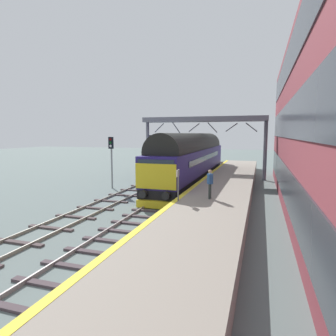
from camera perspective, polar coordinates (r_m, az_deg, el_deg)
name	(u,v)px	position (r m, az deg, el deg)	size (l,w,h in m)	color
ground_plane	(165,202)	(19.89, -0.62, -6.72)	(140.00, 140.00, 0.00)	slate
track_main	(165,201)	(19.88, -0.62, -6.57)	(2.50, 60.00, 0.15)	gray
track_adjacent_west	(118,198)	(21.24, -9.82, -5.80)	(2.50, 60.00, 0.15)	gray
station_platform	(218,199)	(18.98, 9.80, -5.93)	(4.00, 44.00, 1.01)	gray
station_building	(334,123)	(17.53, 29.78, 7.72)	(4.46, 34.50, 10.40)	brown
diesel_locomotive	(192,157)	(27.26, 4.76, 2.21)	(2.74, 20.26, 4.68)	black
signal_post_mid	(111,155)	(25.04, -11.04, 2.45)	(0.44, 0.22, 4.37)	gray
signal_post_far	(151,149)	(33.33, -3.45, 3.79)	(0.44, 0.22, 4.48)	gray
platform_number_sign	(178,180)	(15.69, 1.98, -2.39)	(0.10, 0.44, 1.69)	slate
waiting_passenger	(210,181)	(16.39, 8.24, -2.59)	(0.34, 0.51, 1.64)	#2D3734
overhead_footbridge	(203,123)	(30.82, 6.91, 8.82)	(12.86, 2.00, 6.37)	slate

